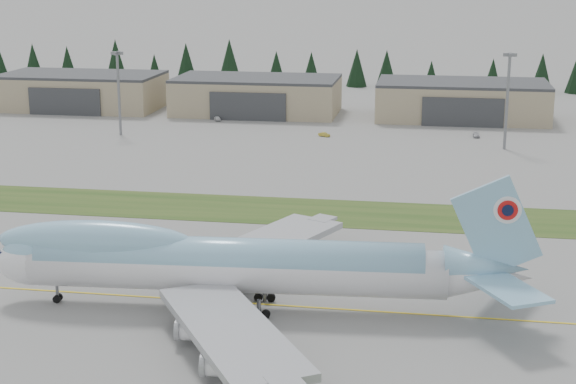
% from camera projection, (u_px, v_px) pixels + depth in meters
% --- Properties ---
extents(ground, '(7000.00, 7000.00, 0.00)m').
position_uv_depth(ground, '(144.00, 297.00, 117.96)').
color(ground, slate).
rests_on(ground, ground).
extents(grass_strip_far, '(400.00, 18.00, 0.08)m').
position_uv_depth(grass_strip_far, '(223.00, 208.00, 160.92)').
color(grass_strip_far, '#294819').
rests_on(grass_strip_far, ground).
extents(taxiway_line_main, '(400.00, 0.40, 0.02)m').
position_uv_depth(taxiway_line_main, '(144.00, 297.00, 117.96)').
color(taxiway_line_main, yellow).
rests_on(taxiway_line_main, ground).
extents(boeing_747_freighter, '(70.45, 60.79, 18.58)m').
position_uv_depth(boeing_747_freighter, '(230.00, 264.00, 112.47)').
color(boeing_747_freighter, white).
rests_on(boeing_747_freighter, ground).
extents(hangar_left, '(48.00, 26.60, 10.80)m').
position_uv_depth(hangar_left, '(82.00, 91.00, 270.95)').
color(hangar_left, tan).
rests_on(hangar_left, ground).
extents(hangar_center, '(48.00, 26.60, 10.80)m').
position_uv_depth(hangar_center, '(257.00, 95.00, 262.12)').
color(hangar_center, tan).
rests_on(hangar_center, ground).
extents(hangar_right, '(48.00, 26.60, 10.80)m').
position_uv_depth(hangar_right, '(462.00, 100.00, 252.50)').
color(hangar_right, tan).
rests_on(hangar_right, ground).
extents(floodlight_masts, '(200.85, 7.33, 22.96)m').
position_uv_depth(floodlight_masts, '(293.00, 80.00, 218.47)').
color(floodlight_masts, slate).
rests_on(floodlight_masts, ground).
extents(service_vehicle_a, '(2.93, 4.07, 1.29)m').
position_uv_depth(service_vehicle_a, '(218.00, 121.00, 250.63)').
color(service_vehicle_a, silver).
rests_on(service_vehicle_a, ground).
extents(service_vehicle_b, '(3.33, 2.52, 1.05)m').
position_uv_depth(service_vehicle_b, '(324.00, 136.00, 227.79)').
color(service_vehicle_b, '#AE9A2B').
rests_on(service_vehicle_b, ground).
extents(service_vehicle_c, '(1.74, 4.07, 1.17)m').
position_uv_depth(service_vehicle_c, '(476.00, 137.00, 226.88)').
color(service_vehicle_c, '#A9A9AE').
rests_on(service_vehicle_c, ground).
extents(conifer_belt, '(269.86, 14.67, 16.93)m').
position_uv_depth(conifer_belt, '(338.00, 67.00, 318.72)').
color(conifer_belt, black).
rests_on(conifer_belt, ground).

